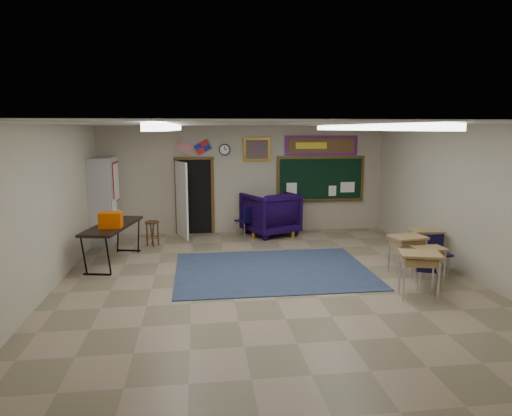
{
  "coord_description": "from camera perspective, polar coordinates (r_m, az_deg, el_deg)",
  "views": [
    {
      "loc": [
        -1.32,
        -8.22,
        2.92
      ],
      "look_at": [
        -0.06,
        1.5,
        1.21
      ],
      "focal_mm": 32.0,
      "sensor_mm": 36.0,
      "label": 1
    }
  ],
  "objects": [
    {
      "name": "wooden_stool",
      "position": [
        11.78,
        -12.81,
        -3.09
      ],
      "size": [
        0.36,
        0.36,
        0.63
      ],
      "color": "#533619",
      "rests_on": "floor"
    },
    {
      "name": "bulletin_board",
      "position": [
        13.17,
        8.18,
        7.74
      ],
      "size": [
        2.1,
        0.05,
        0.55
      ],
      "color": "red",
      "rests_on": "back_wall"
    },
    {
      "name": "student_chair_desk_b",
      "position": [
        9.99,
        22.01,
        -5.49
      ],
      "size": [
        0.44,
        0.44,
        0.79
      ],
      "primitive_type": null,
      "rotation": [
        0.0,
        0.0,
        0.12
      ],
      "color": "#0A0832",
      "rests_on": "floor"
    },
    {
      "name": "wall_flags",
      "position": [
        12.67,
        -7.82,
        7.8
      ],
      "size": [
        1.16,
        0.06,
        0.7
      ],
      "primitive_type": null,
      "color": "red",
      "rests_on": "back_wall"
    },
    {
      "name": "framed_art_print",
      "position": [
        12.81,
        0.11,
        7.33
      ],
      "size": [
        0.75,
        0.05,
        0.65
      ],
      "color": "#A4781F",
      "rests_on": "back_wall"
    },
    {
      "name": "back_wall",
      "position": [
        12.87,
        -1.46,
        3.55
      ],
      "size": [
        8.0,
        0.04,
        3.0
      ],
      "primitive_type": "cube",
      "color": "#ABA38B",
      "rests_on": "floor"
    },
    {
      "name": "student_chair_desk_a",
      "position": [
        9.0,
        20.44,
        -7.28
      ],
      "size": [
        0.47,
        0.47,
        0.72
      ],
      "primitive_type": null,
      "rotation": [
        0.0,
        0.0,
        2.75
      ],
      "color": "#0A0832",
      "rests_on": "floor"
    },
    {
      "name": "wall_clock",
      "position": [
        12.72,
        -3.95,
        7.29
      ],
      "size": [
        0.32,
        0.05,
        0.32
      ],
      "color": "black",
      "rests_on": "back_wall"
    },
    {
      "name": "right_wall",
      "position": [
        9.89,
        25.23,
        0.68
      ],
      "size": [
        0.04,
        9.0,
        3.0
      ],
      "primitive_type": "cube",
      "color": "#ABA38B",
      "rests_on": "floor"
    },
    {
      "name": "ceiling",
      "position": [
        8.33,
        1.75,
        10.43
      ],
      "size": [
        8.0,
        9.0,
        0.04
      ],
      "primitive_type": "cube",
      "color": "silver",
      "rests_on": "back_wall"
    },
    {
      "name": "student_desk_back_left",
      "position": [
        8.45,
        19.69,
        -7.65
      ],
      "size": [
        0.79,
        0.67,
        0.82
      ],
      "rotation": [
        0.0,
        0.0,
        -0.26
      ],
      "color": "#A3834B",
      "rests_on": "floor"
    },
    {
      "name": "chalkboard",
      "position": [
        13.24,
        8.08,
        3.47
      ],
      "size": [
        2.55,
        0.14,
        1.3
      ],
      "color": "#563D18",
      "rests_on": "back_wall"
    },
    {
      "name": "left_wall",
      "position": [
        8.76,
        -25.09,
        -0.38
      ],
      "size": [
        0.04,
        9.0,
        3.0
      ],
      "primitive_type": "cube",
      "color": "#ABA38B",
      "rests_on": "floor"
    },
    {
      "name": "student_chair_reading",
      "position": [
        12.47,
        -1.44,
        -1.66
      ],
      "size": [
        0.6,
        0.6,
        0.85
      ],
      "primitive_type": null,
      "rotation": [
        0.0,
        0.0,
        3.8
      ],
      "color": "#0A0832",
      "rests_on": "floor"
    },
    {
      "name": "wingback_armchair",
      "position": [
        12.67,
        1.79,
        -0.69
      ],
      "size": [
        1.7,
        1.72,
        1.19
      ],
      "primitive_type": "imported",
      "rotation": [
        0.0,
        0.0,
        3.56
      ],
      "color": "black",
      "rests_on": "floor"
    },
    {
      "name": "area_rug",
      "position": [
        9.6,
        2.08,
        -7.77
      ],
      "size": [
        4.0,
        3.0,
        0.02
      ],
      "primitive_type": "cube",
      "color": "#303D5B",
      "rests_on": "floor"
    },
    {
      "name": "floor",
      "position": [
        8.82,
        1.64,
        -9.45
      ],
      "size": [
        9.0,
        9.0,
        0.0
      ],
      "primitive_type": "plane",
      "color": "gray",
      "rests_on": "ground"
    },
    {
      "name": "student_desk_front_right",
      "position": [
        10.54,
        20.35,
        -4.38
      ],
      "size": [
        0.67,
        0.52,
        0.78
      ],
      "rotation": [
        0.0,
        0.0,
        -0.04
      ],
      "color": "#A3834B",
      "rests_on": "floor"
    },
    {
      "name": "fluorescent_strips",
      "position": [
        8.33,
        1.75,
        10.02
      ],
      "size": [
        3.86,
        6.0,
        0.1
      ],
      "primitive_type": null,
      "color": "white",
      "rests_on": "ceiling"
    },
    {
      "name": "folding_table",
      "position": [
        10.51,
        -17.4,
        -4.07
      ],
      "size": [
        1.09,
        2.16,
        1.18
      ],
      "rotation": [
        0.0,
        0.0,
        -0.2
      ],
      "color": "black",
      "rests_on": "floor"
    },
    {
      "name": "student_desk_back_right",
      "position": [
        9.44,
        20.76,
        -6.39
      ],
      "size": [
        0.59,
        0.46,
        0.68
      ],
      "rotation": [
        0.0,
        0.0,
        0.06
      ],
      "color": "#A3834B",
      "rests_on": "floor"
    },
    {
      "name": "student_desk_front_left",
      "position": [
        9.72,
        18.36,
        -5.37
      ],
      "size": [
        0.74,
        0.6,
        0.8
      ],
      "rotation": [
        0.0,
        0.0,
        0.16
      ],
      "color": "#A3834B",
      "rests_on": "floor"
    },
    {
      "name": "front_wall",
      "position": [
        4.2,
        11.56,
        -10.11
      ],
      "size": [
        8.0,
        0.04,
        3.0
      ],
      "primitive_type": "cube",
      "color": "#ABA38B",
      "rests_on": "floor"
    },
    {
      "name": "storage_cabinet",
      "position": [
        12.44,
        -18.4,
        0.95
      ],
      "size": [
        0.59,
        1.25,
        2.2
      ],
      "color": "#A6A6A2",
      "rests_on": "floor"
    },
    {
      "name": "doorway",
      "position": [
        12.71,
        -8.13,
        1.36
      ],
      "size": [
        1.1,
        0.89,
        2.16
      ],
      "color": "black",
      "rests_on": "back_wall"
    }
  ]
}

